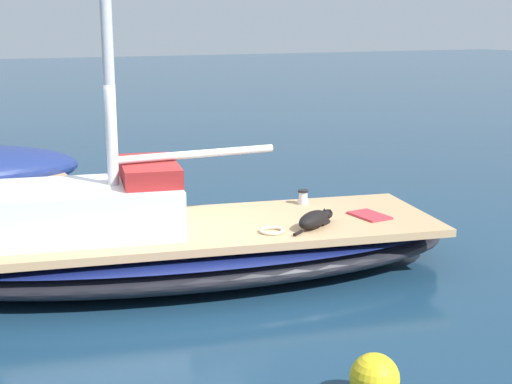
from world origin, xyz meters
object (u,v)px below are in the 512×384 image
object	(u,v)px
deck_winch	(303,197)
mooring_buoy	(374,378)
dog_black	(315,219)
coiled_rope	(272,231)
sailboat_main	(187,250)
deck_towel	(369,215)

from	to	relation	value
deck_winch	mooring_buoy	xyz separation A→B (m)	(-4.15, 1.58, -0.54)
dog_black	coiled_rope	size ratio (longest dim) A/B	2.65
sailboat_main	dog_black	distance (m)	1.72
sailboat_main	deck_towel	distance (m)	2.51
mooring_buoy	dog_black	bearing A→B (deg)	-20.41
deck_towel	sailboat_main	bearing A→B (deg)	75.29
deck_winch	mooring_buoy	bearing A→B (deg)	159.20
dog_black	deck_towel	distance (m)	0.95
sailboat_main	coiled_rope	distance (m)	1.19
deck_towel	mooring_buoy	xyz separation A→B (m)	(-3.16, 2.06, -0.46)
deck_winch	mooring_buoy	world-z (taller)	deck_winch
sailboat_main	mooring_buoy	xyz separation A→B (m)	(-3.79, -0.35, -0.12)
deck_towel	mooring_buoy	distance (m)	3.80
sailboat_main	dog_black	bearing A→B (deg)	-117.81
deck_winch	deck_towel	distance (m)	1.11
deck_winch	deck_towel	world-z (taller)	deck_winch
sailboat_main	coiled_rope	size ratio (longest dim) A/B	23.40
deck_winch	mooring_buoy	distance (m)	4.47
deck_winch	deck_towel	size ratio (longest dim) A/B	0.38
deck_winch	coiled_rope	xyz separation A→B (m)	(-1.10, 1.06, -0.08)
deck_winch	deck_towel	bearing A→B (deg)	-154.01
dog_black	deck_towel	size ratio (longest dim) A/B	1.53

